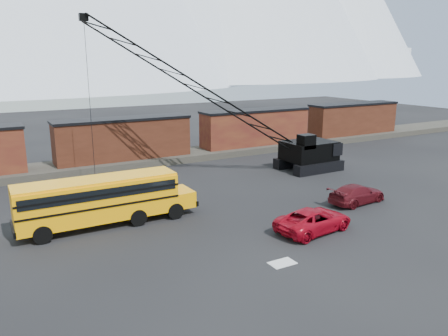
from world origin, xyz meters
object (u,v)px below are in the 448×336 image
object	(u,v)px
maroon_suv	(357,194)
school_bus	(104,199)
crawler_crane	(200,89)
red_pickup	(314,220)

from	to	relation	value
maroon_suv	school_bus	bearing A→B (deg)	69.62
maroon_suv	crawler_crane	distance (m)	16.08
school_bus	maroon_suv	bearing A→B (deg)	-15.11
school_bus	maroon_suv	world-z (taller)	school_bus
crawler_crane	red_pickup	bearing A→B (deg)	-89.40
maroon_suv	crawler_crane	bearing A→B (deg)	22.61
school_bus	red_pickup	distance (m)	13.43
crawler_crane	maroon_suv	bearing A→B (deg)	-62.12
school_bus	crawler_crane	world-z (taller)	crawler_crane
red_pickup	maroon_suv	distance (m)	7.09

